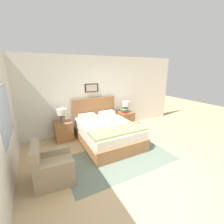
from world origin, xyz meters
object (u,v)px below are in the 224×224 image
(nightstand_by_door, at_px, (125,120))
(table_lamp_by_door, at_px, (126,105))
(nightstand_near_window, at_px, (64,131))
(armchair, at_px, (52,168))
(bed, at_px, (107,132))
(table_lamp_near_window, at_px, (62,113))

(nightstand_by_door, xyz_separation_m, table_lamp_by_door, (0.02, 0.00, 0.57))
(nightstand_near_window, distance_m, nightstand_by_door, 2.31)
(nightstand_by_door, bearing_deg, table_lamp_by_door, 10.41)
(armchair, bearing_deg, nightstand_near_window, 167.21)
(nightstand_near_window, relative_size, nightstand_by_door, 1.00)
(nightstand_by_door, bearing_deg, armchair, -148.27)
(nightstand_by_door, height_order, table_lamp_by_door, table_lamp_by_door)
(bed, height_order, nightstand_by_door, bed)
(armchair, distance_m, table_lamp_by_door, 3.42)
(nightstand_by_door, height_order, table_lamp_near_window, table_lamp_near_window)
(bed, height_order, table_lamp_by_door, bed)
(nightstand_by_door, xyz_separation_m, table_lamp_near_window, (-2.30, 0.00, 0.57))
(armchair, bearing_deg, table_lamp_by_door, 126.01)
(table_lamp_near_window, bearing_deg, armchair, -107.33)
(bed, relative_size, nightstand_by_door, 3.45)
(table_lamp_near_window, relative_size, table_lamp_by_door, 1.00)
(armchair, xyz_separation_m, nightstand_near_window, (0.55, 1.76, 0.02))
(bed, height_order, table_lamp_near_window, bed)
(bed, bearing_deg, armchair, -149.50)
(nightstand_near_window, bearing_deg, armchair, -107.19)
(nightstand_near_window, height_order, table_lamp_by_door, table_lamp_by_door)
(armchair, bearing_deg, table_lamp_near_window, 167.07)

